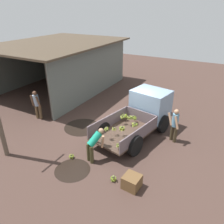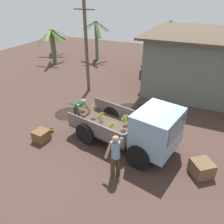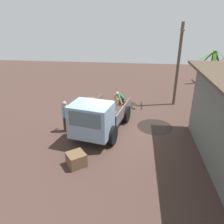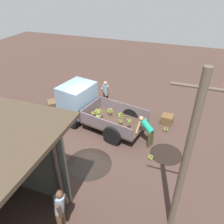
# 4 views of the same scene
# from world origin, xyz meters

# --- Properties ---
(ground) EXTENTS (36.00, 36.00, 0.00)m
(ground) POSITION_xyz_m (0.00, 0.00, 0.00)
(ground) COLOR #422F29
(mud_patch_0) EXTENTS (1.40, 1.40, 0.01)m
(mud_patch_0) POSITION_xyz_m (-3.76, 0.34, 0.00)
(mud_patch_0) COLOR black
(mud_patch_0) RESTS_ON ground
(mud_patch_1) EXTENTS (1.88, 1.88, 0.01)m
(mud_patch_1) POSITION_xyz_m (-0.83, 1.99, 0.00)
(mud_patch_1) COLOR black
(mud_patch_1) RESTS_ON ground
(cargo_truck) EXTENTS (4.66, 2.75, 1.95)m
(cargo_truck) POSITION_xyz_m (0.69, -0.91, 1.02)
(cargo_truck) COLOR #402F25
(cargo_truck) RESTS_ON ground
(warehouse_shed) EXTENTS (9.62, 7.13, 3.46)m
(warehouse_shed) POSITION_xyz_m (3.86, 6.94, 2.53)
(warehouse_shed) COLOR #5C625C
(warehouse_shed) RESTS_ON ground
(person_foreground_visitor) EXTENTS (0.54, 0.67, 1.64)m
(person_foreground_visitor) POSITION_xyz_m (0.18, -2.54, 0.91)
(person_foreground_visitor) COLOR #3D3321
(person_foreground_visitor) RESTS_ON ground
(person_worker_loading) EXTENTS (0.85, 0.68, 1.35)m
(person_worker_loading) POSITION_xyz_m (-2.76, -0.07, 0.80)
(person_worker_loading) COLOR #3D371F
(person_worker_loading) RESTS_ON ground
(person_bystander_near_shed) EXTENTS (0.43, 0.67, 1.68)m
(person_bystander_near_shed) POSITION_xyz_m (-1.21, 4.70, 0.93)
(person_bystander_near_shed) COLOR brown
(person_bystander_near_shed) RESTS_ON ground
(banana_bunch_on_ground_0) EXTENTS (0.23, 0.23, 0.18)m
(banana_bunch_on_ground_0) POSITION_xyz_m (-3.17, 0.85, 0.10)
(banana_bunch_on_ground_0) COLOR brown
(banana_bunch_on_ground_0) RESTS_ON ground
(banana_bunch_on_ground_1) EXTENTS (0.25, 0.26, 0.21)m
(banana_bunch_on_ground_1) POSITION_xyz_m (-3.50, -1.34, 0.11)
(banana_bunch_on_ground_1) COLOR #47402E
(banana_bunch_on_ground_1) RESTS_ON ground
(wooden_crate_0) EXTENTS (0.62, 0.62, 0.48)m
(wooden_crate_0) POSITION_xyz_m (-3.46, -2.05, 0.24)
(wooden_crate_0) COLOR brown
(wooden_crate_0) RESTS_ON ground
(wooden_crate_1) EXTENTS (0.94, 0.94, 0.54)m
(wooden_crate_1) POSITION_xyz_m (2.89, -1.29, 0.27)
(wooden_crate_1) COLOR brown
(wooden_crate_1) RESTS_ON ground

